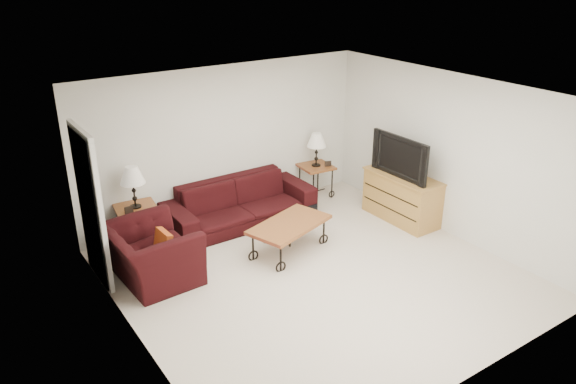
# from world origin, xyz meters

# --- Properties ---
(ground) EXTENTS (5.00, 5.00, 0.00)m
(ground) POSITION_xyz_m (0.00, 0.00, 0.00)
(ground) COLOR beige
(ground) RESTS_ON ground
(wall_back) EXTENTS (5.00, 0.02, 2.50)m
(wall_back) POSITION_xyz_m (0.00, 2.50, 1.25)
(wall_back) COLOR silver
(wall_back) RESTS_ON ground
(wall_front) EXTENTS (5.00, 0.02, 2.50)m
(wall_front) POSITION_xyz_m (0.00, -2.50, 1.25)
(wall_front) COLOR silver
(wall_front) RESTS_ON ground
(wall_left) EXTENTS (0.02, 5.00, 2.50)m
(wall_left) POSITION_xyz_m (-2.50, 0.00, 1.25)
(wall_left) COLOR silver
(wall_left) RESTS_ON ground
(wall_right) EXTENTS (0.02, 5.00, 2.50)m
(wall_right) POSITION_xyz_m (2.50, 0.00, 1.25)
(wall_right) COLOR silver
(wall_right) RESTS_ON ground
(ceiling) EXTENTS (5.00, 5.00, 0.00)m
(ceiling) POSITION_xyz_m (0.00, 0.00, 2.50)
(ceiling) COLOR white
(ceiling) RESTS_ON wall_back
(doorway) EXTENTS (0.08, 0.94, 2.04)m
(doorway) POSITION_xyz_m (-2.47, 1.65, 1.02)
(doorway) COLOR black
(doorway) RESTS_ON ground
(sofa) EXTENTS (2.44, 0.96, 0.71)m
(sofa) POSITION_xyz_m (-0.04, 2.02, 0.36)
(sofa) COLOR black
(sofa) RESTS_ON ground
(side_table_left) EXTENTS (0.66, 0.66, 0.64)m
(side_table_left) POSITION_xyz_m (-1.69, 2.20, 0.32)
(side_table_left) COLOR brown
(side_table_left) RESTS_ON ground
(side_table_right) EXTENTS (0.60, 0.60, 0.60)m
(side_table_right) POSITION_xyz_m (1.63, 2.20, 0.30)
(side_table_right) COLOR brown
(side_table_right) RESTS_ON ground
(lamp_left) EXTENTS (0.41, 0.41, 0.64)m
(lamp_left) POSITION_xyz_m (-1.69, 2.20, 0.95)
(lamp_left) COLOR black
(lamp_left) RESTS_ON side_table_left
(lamp_right) EXTENTS (0.37, 0.37, 0.60)m
(lamp_right) POSITION_xyz_m (1.63, 2.20, 0.90)
(lamp_right) COLOR black
(lamp_right) RESTS_ON side_table_right
(photo_frame_left) EXTENTS (0.13, 0.02, 0.11)m
(photo_frame_left) POSITION_xyz_m (-1.84, 2.05, 0.69)
(photo_frame_left) COLOR black
(photo_frame_left) RESTS_ON side_table_left
(photo_frame_right) EXTENTS (0.12, 0.05, 0.10)m
(photo_frame_right) POSITION_xyz_m (1.78, 2.05, 0.65)
(photo_frame_right) COLOR black
(photo_frame_right) RESTS_ON side_table_right
(coffee_table) EXTENTS (1.38, 1.01, 0.46)m
(coffee_table) POSITION_xyz_m (0.08, 0.78, 0.23)
(coffee_table) COLOR brown
(coffee_table) RESTS_ON ground
(armchair) EXTENTS (1.10, 1.24, 0.77)m
(armchair) POSITION_xyz_m (-1.88, 1.17, 0.39)
(armchair) COLOR black
(armchair) RESTS_ON ground
(throw_pillow) EXTENTS (0.11, 0.35, 0.35)m
(throw_pillow) POSITION_xyz_m (-1.72, 1.12, 0.52)
(throw_pillow) COLOR #AF4516
(throw_pillow) RESTS_ON armchair
(tv_stand) EXTENTS (0.54, 1.30, 0.78)m
(tv_stand) POSITION_xyz_m (2.23, 0.65, 0.39)
(tv_stand) COLOR #B07A41
(tv_stand) RESTS_ON ground
(television) EXTENTS (0.15, 1.17, 0.67)m
(television) POSITION_xyz_m (2.21, 0.65, 1.12)
(television) COLOR black
(television) RESTS_ON tv_stand
(backpack) EXTENTS (0.29, 0.23, 0.38)m
(backpack) POSITION_xyz_m (1.06, 1.64, 0.19)
(backpack) COLOR black
(backpack) RESTS_ON ground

